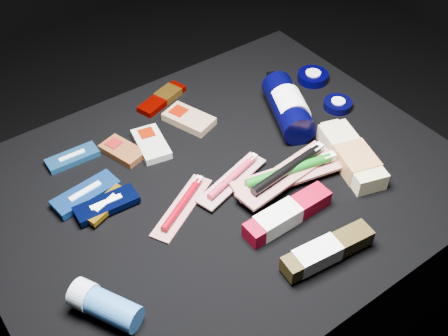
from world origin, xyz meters
TOP-DOWN VIEW (x-y plane):
  - ground at (0.00, 0.00)m, footprint 3.00×3.00m
  - cloth_table at (0.00, 0.00)m, footprint 0.98×0.78m
  - luna_bar_0 at (-0.22, 0.24)m, footprint 0.11×0.05m
  - luna_bar_1 at (-0.25, 0.12)m, footprint 0.14×0.07m
  - luna_bar_2 at (-0.23, 0.07)m, footprint 0.13×0.06m
  - luna_bar_3 at (-0.23, 0.07)m, footprint 0.11×0.07m
  - clif_bar_0 at (-0.13, 0.20)m, footprint 0.08×0.11m
  - clif_bar_1 at (-0.06, 0.18)m, footprint 0.08×0.12m
  - clif_bar_2 at (0.05, 0.20)m, footprint 0.10×0.13m
  - power_bar at (0.05, 0.31)m, footprint 0.14×0.08m
  - lotion_bottle at (0.24, 0.07)m, footprint 0.14×0.24m
  - cream_tin_upper at (0.40, 0.15)m, footprint 0.08×0.08m
  - cream_tin_lower at (0.37, 0.03)m, footprint 0.07×0.07m
  - bodywash_bottle at (0.26, -0.12)m, footprint 0.12×0.21m
  - deodorant_stick at (-0.34, -0.14)m, footprint 0.10×0.13m
  - toothbrush_pack_0 at (-0.11, -0.02)m, footprint 0.18×0.13m
  - toothbrush_pack_1 at (0.02, -0.02)m, footprint 0.19×0.09m
  - toothbrush_pack_2 at (0.12, -0.09)m, footprint 0.25×0.11m
  - toothbrush_pack_3 at (0.11, -0.08)m, footprint 0.25×0.08m
  - toothpaste_carton_red at (0.03, -0.16)m, footprint 0.19×0.04m
  - toothpaste_carton_green at (0.03, -0.28)m, footprint 0.19×0.06m

SIDE VIEW (x-z plane):
  - ground at x=0.00m, z-range 0.00..0.00m
  - cloth_table at x=0.00m, z-range 0.00..0.40m
  - luna_bar_0 at x=-0.22m, z-range 0.40..0.41m
  - toothbrush_pack_0 at x=-0.11m, z-range 0.40..0.42m
  - power_bar at x=0.05m, z-range 0.40..0.42m
  - clif_bar_0 at x=-0.13m, z-range 0.40..0.42m
  - clif_bar_1 at x=-0.06m, z-range 0.40..0.42m
  - clif_bar_2 at x=0.05m, z-range 0.40..0.42m
  - cream_tin_lower at x=0.37m, z-range 0.40..0.42m
  - luna_bar_1 at x=-0.25m, z-range 0.40..0.42m
  - cream_tin_upper at x=0.40m, z-range 0.40..0.42m
  - luna_bar_2 at x=-0.23m, z-range 0.40..0.42m
  - luna_bar_3 at x=-0.23m, z-range 0.41..0.42m
  - toothbrush_pack_1 at x=0.02m, z-range 0.40..0.42m
  - toothpaste_carton_red at x=0.03m, z-range 0.40..0.44m
  - bodywash_bottle at x=0.26m, z-range 0.40..0.44m
  - toothpaste_carton_green at x=0.03m, z-range 0.41..0.44m
  - toothbrush_pack_2 at x=0.12m, z-range 0.41..0.44m
  - deodorant_stick at x=-0.34m, z-range 0.40..0.45m
  - toothbrush_pack_3 at x=0.11m, z-range 0.42..0.44m
  - lotion_bottle at x=0.24m, z-range 0.40..0.48m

